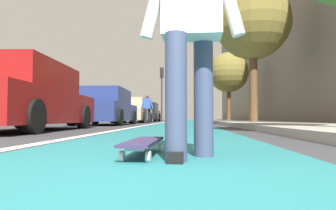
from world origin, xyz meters
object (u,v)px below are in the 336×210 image
at_px(parked_car_far, 133,111).
at_px(street_tree_mid, 253,23).
at_px(skateboard, 143,143).
at_px(street_tree_far, 228,73).
at_px(skater_person, 191,21).
at_px(parked_car_end, 147,113).
at_px(traffic_light, 162,84).
at_px(pedestrian_distant, 147,107).
at_px(parked_car_near, 26,99).
at_px(parked_car_mid, 105,108).

distance_m(parked_car_far, street_tree_mid, 9.09).
xyz_separation_m(skateboard, street_tree_far, (16.74, -2.96, 3.06)).
height_order(skater_person, street_tree_far, street_tree_far).
relative_size(skater_person, parked_car_end, 0.38).
height_order(skater_person, traffic_light, traffic_light).
height_order(street_tree_mid, pedestrian_distant, street_tree_mid).
distance_m(skateboard, parked_car_near, 5.20).
bearing_deg(street_tree_far, parked_car_near, 154.20).
bearing_deg(pedestrian_distant, traffic_light, -1.52).
bearing_deg(street_tree_far, parked_car_end, 50.16).
distance_m(skater_person, parked_car_mid, 10.55).
xyz_separation_m(skateboard, parked_car_near, (4.09, 3.16, 0.60)).
xyz_separation_m(skateboard, traffic_light, (21.67, 1.67, 2.90)).
relative_size(skateboard, parked_car_end, 0.20).
xyz_separation_m(skateboard, parked_car_mid, (9.86, 3.00, 0.60)).
distance_m(parked_car_far, parked_car_end, 5.82).
bearing_deg(parked_car_mid, parked_car_near, 178.38).
xyz_separation_m(skateboard, skater_person, (-0.15, -0.35, 0.84)).
relative_size(parked_car_mid, street_tree_mid, 0.82).
distance_m(parked_car_far, traffic_light, 6.43).
height_order(parked_car_end, traffic_light, traffic_light).
relative_size(skateboard, parked_car_near, 0.18).
height_order(skater_person, parked_car_far, skater_person).
xyz_separation_m(skateboard, street_tree_mid, (9.78, -2.96, 3.99)).
relative_size(parked_car_mid, traffic_light, 1.06).
xyz_separation_m(parked_car_near, street_tree_mid, (5.69, -6.12, 3.38)).
distance_m(parked_car_mid, street_tree_far, 9.43).
relative_size(traffic_light, pedestrian_distant, 2.71).
bearing_deg(parked_car_mid, parked_car_far, -0.45).
height_order(parked_car_far, traffic_light, traffic_light).
distance_m(street_tree_far, pedestrian_distant, 5.84).
distance_m(skater_person, parked_car_near, 5.50).
relative_size(skateboard, street_tree_far, 0.19).
bearing_deg(traffic_light, street_tree_far, -136.81).
bearing_deg(street_tree_mid, parked_car_far, 44.47).
distance_m(skater_person, street_tree_mid, 10.74).
height_order(traffic_light, street_tree_far, street_tree_far).
bearing_deg(skater_person, pedestrian_distant, 8.68).
xyz_separation_m(skateboard, pedestrian_distant, (14.32, 1.86, 0.82)).
bearing_deg(traffic_light, parked_car_end, 92.69).
bearing_deg(parked_car_near, street_tree_far, -25.80).
height_order(skateboard, pedestrian_distant, pedestrian_distant).
bearing_deg(skateboard, parked_car_far, 10.58).
height_order(parked_car_mid, traffic_light, traffic_light).
xyz_separation_m(parked_car_mid, traffic_light, (11.81, -1.33, 2.30)).
distance_m(skateboard, parked_car_far, 16.08).
bearing_deg(parked_car_far, street_tree_mid, -135.53).
xyz_separation_m(parked_car_end, pedestrian_distant, (-7.29, -1.02, 0.20)).
relative_size(traffic_light, street_tree_far, 0.98).
xyz_separation_m(parked_car_far, pedestrian_distant, (-1.47, -1.09, 0.21)).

